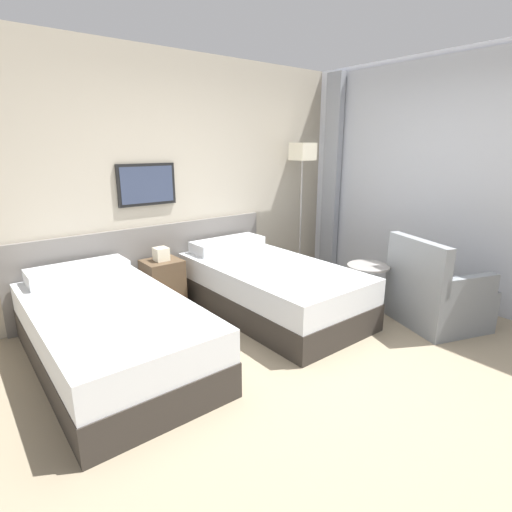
% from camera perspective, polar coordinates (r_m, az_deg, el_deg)
% --- Properties ---
extents(ground_plane, '(16.00, 16.00, 0.00)m').
position_cam_1_polar(ground_plane, '(3.40, 10.50, -15.34)').
color(ground_plane, gray).
extents(wall_headboard, '(10.00, 0.10, 2.70)m').
position_cam_1_polar(wall_headboard, '(4.69, -10.34, 10.03)').
color(wall_headboard, '#B7AD99').
rests_on(wall_headboard, ground_plane).
extents(wall_window, '(0.21, 4.72, 2.70)m').
position_cam_1_polar(wall_window, '(4.81, 29.24, 8.98)').
color(wall_window, white).
rests_on(wall_window, ground_plane).
extents(bed_near_door, '(1.09, 2.05, 0.65)m').
position_cam_1_polar(bed_near_door, '(3.49, -20.06, -10.12)').
color(bed_near_door, '#332D28').
rests_on(bed_near_door, ground_plane).
extents(bed_near_window, '(1.09, 2.05, 0.65)m').
position_cam_1_polar(bed_near_window, '(4.26, 1.94, -4.45)').
color(bed_near_window, '#332D28').
rests_on(bed_near_window, ground_plane).
extents(nightstand, '(0.39, 0.35, 0.68)m').
position_cam_1_polar(nightstand, '(4.46, -13.14, -3.80)').
color(nightstand, brown).
rests_on(nightstand, ground_plane).
extents(floor_lamp, '(0.26, 0.26, 1.76)m').
position_cam_1_polar(floor_lamp, '(5.31, 6.64, 12.97)').
color(floor_lamp, '#9E9993').
rests_on(floor_lamp, ground_plane).
extents(side_table, '(0.43, 0.43, 0.53)m').
position_cam_1_polar(side_table, '(4.34, 15.62, -3.30)').
color(side_table, gray).
rests_on(side_table, ground_plane).
extents(armchair, '(0.93, 0.96, 0.88)m').
position_cam_1_polar(armchair, '(4.35, 24.26, -5.29)').
color(armchair, gray).
rests_on(armchair, ground_plane).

